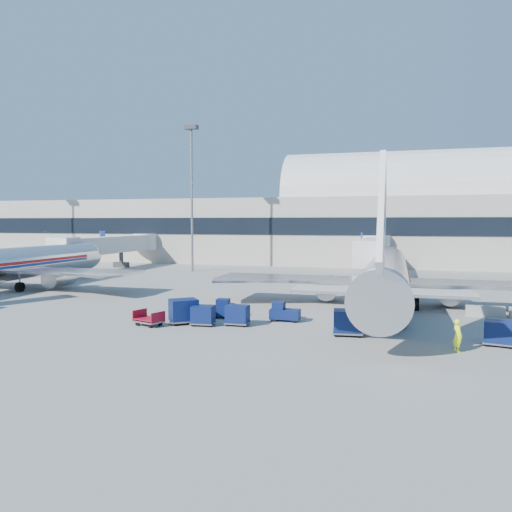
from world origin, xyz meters
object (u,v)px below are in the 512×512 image
(cart_train_b, at_px, (203,315))
(cart_solo_far, at_px, (499,333))
(airliner_mid, at_px, (7,264))
(barrier_near, at_px, (485,311))
(cart_solo_near, at_px, (348,322))
(ramp_worker, at_px, (458,335))
(tug_right, at_px, (387,317))
(cart_train_c, at_px, (184,311))
(jetbridge_mid, at_px, (114,245))
(tug_lead, at_px, (284,312))
(cart_train_a, at_px, (238,315))
(tug_left, at_px, (224,308))
(mast_west, at_px, (192,176))
(cart_open_red, at_px, (149,320))
(airliner_main, at_px, (386,275))
(jetbridge_near, at_px, (373,249))

(cart_train_b, bearing_deg, cart_solo_far, -7.17)
(airliner_mid, relative_size, cart_solo_far, 18.27)
(barrier_near, relative_size, cart_solo_near, 1.38)
(barrier_near, relative_size, cart_train_b, 1.64)
(cart_solo_far, xyz_separation_m, ramp_worker, (-2.69, -2.22, 0.15))
(tug_right, relative_size, cart_solo_far, 1.28)
(cart_train_c, relative_size, cart_solo_far, 1.32)
(jetbridge_mid, xyz_separation_m, tug_lead, (36.81, -35.05, -3.23))
(cart_train_a, distance_m, cart_solo_near, 8.39)
(airliner_mid, distance_m, cart_train_b, 31.43)
(barrier_near, height_order, cart_solo_far, cart_solo_far)
(barrier_near, xyz_separation_m, tug_left, (-20.72, -5.81, 0.25))
(airliner_mid, bearing_deg, cart_train_c, -23.54)
(mast_west, distance_m, tug_right, 47.96)
(barrier_near, distance_m, tug_right, 10.01)
(airliner_mid, distance_m, tug_lead, 35.57)
(cart_open_red, height_order, ramp_worker, ramp_worker)
(airliner_main, xyz_separation_m, tug_lead, (-7.59, -8.75, -2.23))
(cart_solo_near, height_order, cart_solo_far, cart_solo_near)
(airliner_main, height_order, tug_right, airliner_main)
(jetbridge_mid, height_order, cart_train_a, jetbridge_mid)
(cart_open_red, bearing_deg, mast_west, 127.53)
(barrier_near, bearing_deg, cart_train_a, -154.54)
(airliner_mid, distance_m, tug_left, 30.52)
(cart_solo_far, bearing_deg, airliner_main, 131.45)
(airliner_mid, relative_size, cart_open_red, 15.27)
(cart_solo_far, distance_m, ramp_worker, 3.49)
(mast_west, distance_m, tug_left, 40.50)
(cart_solo_near, bearing_deg, cart_train_c, 170.72)
(tug_right, bearing_deg, cart_open_red, -160.24)
(airliner_main, height_order, tug_lead, airliner_main)
(tug_left, relative_size, ramp_worker, 1.23)
(airliner_main, bearing_deg, cart_train_b, -137.21)
(jetbridge_near, bearing_deg, barrier_near, -70.15)
(airliner_main, height_order, jetbridge_mid, airliner_main)
(airliner_mid, bearing_deg, cart_train_a, -19.87)
(jetbridge_near, height_order, cart_train_c, jetbridge_near)
(cart_solo_near, distance_m, ramp_worker, 7.24)
(jetbridge_mid, height_order, cart_solo_far, jetbridge_mid)
(tug_lead, bearing_deg, cart_solo_near, -35.21)
(tug_lead, relative_size, cart_train_a, 1.33)
(jetbridge_near, distance_m, ramp_worker, 41.96)
(airliner_main, xyz_separation_m, cart_open_red, (-16.97, -13.23, -2.53))
(airliner_mid, xyz_separation_m, ramp_worker, (46.51, -14.98, -1.93))
(mast_west, distance_m, cart_train_c, 42.63)
(cart_train_a, bearing_deg, cart_train_b, -164.40)
(cart_solo_near, bearing_deg, tug_right, 47.39)
(jetbridge_near, xyz_separation_m, mast_west, (-27.60, -0.81, 10.86))
(barrier_near, xyz_separation_m, ramp_worker, (-3.49, -12.48, 0.55))
(airliner_main, relative_size, cart_open_red, 15.27)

